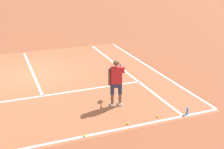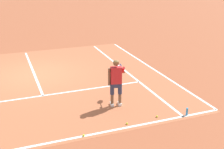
{
  "view_description": "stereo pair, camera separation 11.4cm",
  "coord_description": "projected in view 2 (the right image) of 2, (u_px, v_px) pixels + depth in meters",
  "views": [
    {
      "loc": [
        -1.4,
        -13.44,
        4.78
      ],
      "look_at": [
        2.32,
        -3.97,
        1.05
      ],
      "focal_mm": 48.42,
      "sensor_mm": 36.0,
      "label": 1
    },
    {
      "loc": [
        -1.3,
        -13.48,
        4.78
      ],
      "look_at": [
        2.32,
        -3.97,
        1.05
      ],
      "focal_mm": 48.42,
      "sensor_mm": 36.0,
      "label": 2
    }
  ],
  "objects": [
    {
      "name": "line_service",
      "position": [
        43.0,
        96.0,
        11.65
      ],
      "size": [
        8.23,
        0.1,
        0.01
      ],
      "primitive_type": "cube",
      "color": "white",
      "rests_on": "ground"
    },
    {
      "name": "tennis_ball_mid_court",
      "position": [
        127.0,
        124.0,
        9.55
      ],
      "size": [
        0.07,
        0.07,
        0.07
      ],
      "primitive_type": "sphere",
      "color": "#CCE02D",
      "rests_on": "ground"
    },
    {
      "name": "line_centre_service",
      "position": [
        33.0,
        70.0,
        14.46
      ],
      "size": [
        0.1,
        6.4,
        0.01
      ],
      "primitive_type": "cube",
      "color": "white",
      "rests_on": "ground"
    },
    {
      "name": "tennis_player",
      "position": [
        116.0,
        80.0,
        10.54
      ],
      "size": [
        0.81,
        1.07,
        1.71
      ],
      "color": "white",
      "rests_on": "ground"
    },
    {
      "name": "water_bottle",
      "position": [
        187.0,
        112.0,
        10.11
      ],
      "size": [
        0.07,
        0.07,
        0.26
      ],
      "primitive_type": "cylinder",
      "color": "#3393D6",
      "rests_on": "ground"
    },
    {
      "name": "court_inner_surface",
      "position": [
        38.0,
        82.0,
        12.98
      ],
      "size": [
        10.98,
        10.18,
        0.0
      ],
      "primitive_type": "cube",
      "color": "#B2603D",
      "rests_on": "ground"
    },
    {
      "name": "ground_plane",
      "position": [
        34.0,
        74.0,
        13.9
      ],
      "size": [
        80.0,
        80.0,
        0.0
      ],
      "primitive_type": "plane",
      "color": "#9E5133"
    },
    {
      "name": "line_doubles_right",
      "position": [
        151.0,
        68.0,
        14.81
      ],
      "size": [
        0.1,
        9.78,
        0.01
      ],
      "primitive_type": "cube",
      "color": "white",
      "rests_on": "ground"
    },
    {
      "name": "tennis_ball_near_feet",
      "position": [
        157.0,
        116.0,
        10.0
      ],
      "size": [
        0.07,
        0.07,
        0.07
      ],
      "primitive_type": "sphere",
      "color": "#CCE02D",
      "rests_on": "ground"
    },
    {
      "name": "line_baseline",
      "position": [
        61.0,
        141.0,
        8.69
      ],
      "size": [
        10.98,
        0.1,
        0.01
      ],
      "primitive_type": "cube",
      "color": "white",
      "rests_on": "ground"
    },
    {
      "name": "line_singles_right",
      "position": [
        125.0,
        71.0,
        14.35
      ],
      "size": [
        0.1,
        9.78,
        0.01
      ],
      "primitive_type": "cube",
      "color": "white",
      "rests_on": "ground"
    },
    {
      "name": "tennis_ball_by_baseline",
      "position": [
        84.0,
        135.0,
        8.89
      ],
      "size": [
        0.07,
        0.07,
        0.07
      ],
      "primitive_type": "sphere",
      "color": "#CCE02D",
      "rests_on": "ground"
    }
  ]
}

